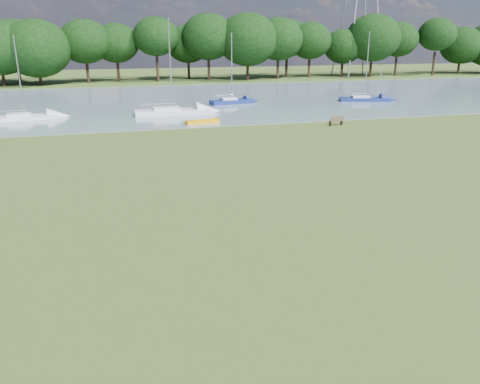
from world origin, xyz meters
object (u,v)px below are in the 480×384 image
object	(u,v)px
sailboat_0	(171,110)
kayak	(202,121)
riverbank_bench	(337,121)
sailboat_4	(364,98)
sailboat_3	(231,100)
sailboat_5	(24,116)

from	to	relation	value
sailboat_0	kayak	bearing A→B (deg)	-70.61
riverbank_bench	sailboat_0	bearing A→B (deg)	137.02
kayak	sailboat_4	world-z (taller)	sailboat_4
sailboat_0	sailboat_3	size ratio (longest dim) A/B	1.17
sailboat_3	sailboat_5	bearing A→B (deg)	-174.94
sailboat_0	sailboat_4	size ratio (longest dim) A/B	1.14
kayak	sailboat_4	distance (m)	25.38
kayak	sailboat_0	distance (m)	6.41
riverbank_bench	sailboat_3	world-z (taller)	sailboat_3
sailboat_3	sailboat_4	distance (m)	17.12
sailboat_0	sailboat_3	distance (m)	10.50
sailboat_0	sailboat_5	bearing A→B (deg)	177.76
kayak	sailboat_5	xyz separation A→B (m)	(-16.59, 6.65, 0.24)
riverbank_bench	sailboat_5	size ratio (longest dim) A/B	0.18
sailboat_3	sailboat_5	world-z (taller)	sailboat_3
sailboat_4	sailboat_3	bearing A→B (deg)	-170.75
sailboat_3	kayak	bearing A→B (deg)	-125.58
riverbank_bench	kayak	bearing A→B (deg)	153.53
riverbank_bench	sailboat_5	distance (m)	30.47
sailboat_3	sailboat_5	size ratio (longest dim) A/B	1.04
kayak	sailboat_3	xyz separation A→B (m)	(6.16, 12.53, 0.31)
kayak	sailboat_0	size ratio (longest dim) A/B	0.34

